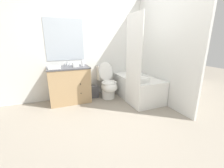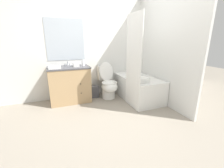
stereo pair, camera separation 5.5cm
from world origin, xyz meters
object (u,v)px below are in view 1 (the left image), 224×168
at_px(vanity_cabinet, 70,84).
at_px(soap_dispenser, 83,63).
at_px(hand_towel_folded, 54,68).
at_px(toilet, 108,84).
at_px(wastebasket, 94,92).
at_px(bath_towel_folded, 141,80).
at_px(sink_faucet, 67,64).
at_px(bathtub, 137,88).
at_px(tissue_box, 76,65).

relative_size(vanity_cabinet, soap_dispenser, 6.09).
distance_m(vanity_cabinet, hand_towel_folded, 0.54).
xyz_separation_m(toilet, wastebasket, (-0.33, 0.16, -0.20)).
bearing_deg(wastebasket, bath_towel_folded, -48.12).
relative_size(toilet, hand_towel_folded, 3.55).
xyz_separation_m(vanity_cabinet, sink_faucet, (-0.00, 0.19, 0.44)).
xyz_separation_m(bathtub, bath_towel_folded, (-0.19, -0.42, 0.32)).
bearing_deg(soap_dispenser, tissue_box, -158.51).
bearing_deg(hand_towel_folded, bath_towel_folded, -22.61).
bearing_deg(bathtub, bath_towel_folded, -113.87).
xyz_separation_m(wastebasket, tissue_box, (-0.42, -0.11, 0.74)).
distance_m(hand_towel_folded, bath_towel_folded, 1.84).
bearing_deg(toilet, tissue_box, 176.64).
height_order(sink_faucet, hand_towel_folded, sink_faucet).
xyz_separation_m(toilet, tissue_box, (-0.75, 0.04, 0.53)).
distance_m(vanity_cabinet, wastebasket, 0.65).
height_order(vanity_cabinet, toilet, toilet).
relative_size(vanity_cabinet, bath_towel_folded, 3.34).
height_order(toilet, bathtub, toilet).
bearing_deg(bathtub, soap_dispenser, 160.78).
relative_size(vanity_cabinet, tissue_box, 7.21).
xyz_separation_m(vanity_cabinet, bathtub, (1.58, -0.41, -0.15)).
bearing_deg(wastebasket, toilet, -25.64).
relative_size(tissue_box, bath_towel_folded, 0.46).
relative_size(wastebasket, hand_towel_folded, 1.18).
distance_m(wastebasket, tissue_box, 0.86).
xyz_separation_m(vanity_cabinet, toilet, (0.91, -0.09, -0.08)).
bearing_deg(bath_towel_folded, sink_faucet, 143.58).
bearing_deg(sink_faucet, wastebasket, -12.29).
bearing_deg(vanity_cabinet, wastebasket, 6.35).
bearing_deg(vanity_cabinet, bath_towel_folded, -30.95).
xyz_separation_m(soap_dispenser, bath_towel_folded, (1.05, -0.85, -0.30)).
height_order(tissue_box, hand_towel_folded, tissue_box).
distance_m(tissue_box, soap_dispenser, 0.19).
xyz_separation_m(vanity_cabinet, hand_towel_folded, (-0.29, -0.13, 0.43)).
height_order(vanity_cabinet, hand_towel_folded, hand_towel_folded).
height_order(wastebasket, soap_dispenser, soap_dispenser).
bearing_deg(sink_faucet, toilet, -17.31).
relative_size(sink_faucet, soap_dispenser, 0.94).
relative_size(vanity_cabinet, toilet, 1.04).
height_order(vanity_cabinet, bath_towel_folded, vanity_cabinet).
bearing_deg(toilet, vanity_cabinet, 174.27).
bearing_deg(vanity_cabinet, sink_faucet, 90.00).
bearing_deg(sink_faucet, bath_towel_folded, -36.42).
xyz_separation_m(bathtub, hand_towel_folded, (-1.87, 0.28, 0.58)).
xyz_separation_m(bathtub, tissue_box, (-1.41, 0.36, 0.61)).
distance_m(tissue_box, hand_towel_folded, 0.47).
xyz_separation_m(bathtub, wastebasket, (-0.99, 0.48, -0.13)).
bearing_deg(toilet, wastebasket, 154.36).
distance_m(vanity_cabinet, sink_faucet, 0.48).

